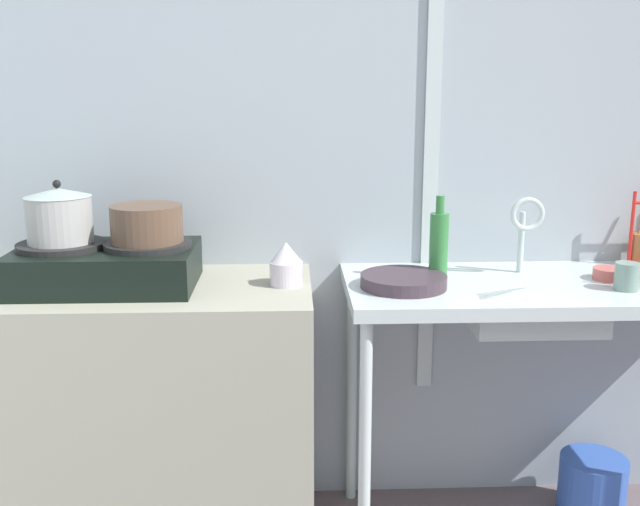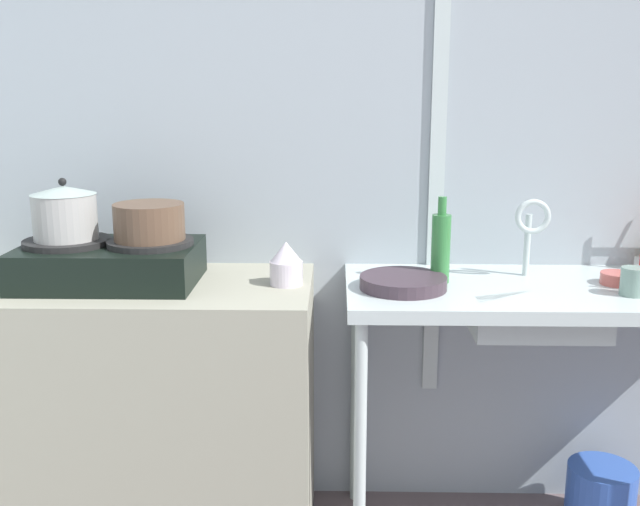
{
  "view_description": "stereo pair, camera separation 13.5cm",
  "coord_description": "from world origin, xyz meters",
  "px_view_note": "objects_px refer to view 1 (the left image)",
  "views": [
    {
      "loc": [
        -0.61,
        -0.55,
        1.44
      ],
      "look_at": [
        -0.53,
        1.58,
        0.96
      ],
      "focal_mm": 40.8,
      "sensor_mm": 36.0,
      "label": 1
    },
    {
      "loc": [
        -0.48,
        -0.55,
        1.44
      ],
      "look_at": [
        -0.53,
        1.58,
        0.96
      ],
      "focal_mm": 40.8,
      "sensor_mm": 36.0,
      "label": 2
    }
  ],
  "objects_px": {
    "sink_basin": "(531,306)",
    "pot_on_left_burner": "(59,215)",
    "bottle_by_sink": "(439,245)",
    "stove": "(106,265)",
    "utensil_jar": "(640,248)",
    "percolator": "(286,264)",
    "bucket_on_floor": "(592,486)",
    "pot_on_right_burner": "(147,224)",
    "faucet": "(526,222)",
    "cup_by_rack": "(627,276)",
    "small_bowl_on_drainboard": "(610,274)",
    "frying_pan": "(403,281)"
  },
  "relations": [
    {
      "from": "sink_basin",
      "to": "pot_on_left_burner",
      "type": "bearing_deg",
      "value": 178.07
    },
    {
      "from": "bottle_by_sink",
      "to": "stove",
      "type": "bearing_deg",
      "value": -178.01
    },
    {
      "from": "utensil_jar",
      "to": "stove",
      "type": "bearing_deg",
      "value": -172.97
    },
    {
      "from": "percolator",
      "to": "bottle_by_sink",
      "type": "relative_size",
      "value": 0.5
    },
    {
      "from": "bucket_on_floor",
      "to": "bottle_by_sink",
      "type": "bearing_deg",
      "value": -175.04
    },
    {
      "from": "bottle_by_sink",
      "to": "bucket_on_floor",
      "type": "xyz_separation_m",
      "value": [
        0.57,
        0.05,
        -0.87
      ]
    },
    {
      "from": "pot_on_right_burner",
      "to": "bucket_on_floor",
      "type": "bearing_deg",
      "value": 3.34
    },
    {
      "from": "sink_basin",
      "to": "faucet",
      "type": "bearing_deg",
      "value": 85.07
    },
    {
      "from": "pot_on_left_burner",
      "to": "percolator",
      "type": "xyz_separation_m",
      "value": [
        0.66,
        -0.0,
        -0.15
      ]
    },
    {
      "from": "stove",
      "to": "pot_on_right_burner",
      "type": "bearing_deg",
      "value": 0.0
    },
    {
      "from": "pot_on_left_burner",
      "to": "utensil_jar",
      "type": "height_order",
      "value": "pot_on_left_burner"
    },
    {
      "from": "cup_by_rack",
      "to": "small_bowl_on_drainboard",
      "type": "distance_m",
      "value": 0.12
    },
    {
      "from": "faucet",
      "to": "sink_basin",
      "type": "bearing_deg",
      "value": -94.93
    },
    {
      "from": "percolator",
      "to": "faucet",
      "type": "distance_m",
      "value": 0.77
    },
    {
      "from": "stove",
      "to": "percolator",
      "type": "bearing_deg",
      "value": -0.46
    },
    {
      "from": "faucet",
      "to": "small_bowl_on_drainboard",
      "type": "bearing_deg",
      "value": -15.3
    },
    {
      "from": "pot_on_left_burner",
      "to": "bottle_by_sink",
      "type": "height_order",
      "value": "pot_on_left_burner"
    },
    {
      "from": "cup_by_rack",
      "to": "bucket_on_floor",
      "type": "xyz_separation_m",
      "value": [
        0.04,
        0.18,
        -0.79
      ]
    },
    {
      "from": "sink_basin",
      "to": "frying_pan",
      "type": "distance_m",
      "value": 0.4
    },
    {
      "from": "frying_pan",
      "to": "cup_by_rack",
      "type": "height_order",
      "value": "cup_by_rack"
    },
    {
      "from": "bottle_by_sink",
      "to": "utensil_jar",
      "type": "bearing_deg",
      "value": 13.88
    },
    {
      "from": "cup_by_rack",
      "to": "utensil_jar",
      "type": "distance_m",
      "value": 0.36
    },
    {
      "from": "sink_basin",
      "to": "utensil_jar",
      "type": "relative_size",
      "value": 1.56
    },
    {
      "from": "pot_on_left_burner",
      "to": "cup_by_rack",
      "type": "distance_m",
      "value": 1.68
    },
    {
      "from": "utensil_jar",
      "to": "faucet",
      "type": "bearing_deg",
      "value": -164.22
    },
    {
      "from": "stove",
      "to": "cup_by_rack",
      "type": "bearing_deg",
      "value": -3.7
    },
    {
      "from": "percolator",
      "to": "bucket_on_floor",
      "type": "relative_size",
      "value": 0.59
    },
    {
      "from": "percolator",
      "to": "frying_pan",
      "type": "relative_size",
      "value": 0.51
    },
    {
      "from": "small_bowl_on_drainboard",
      "to": "bucket_on_floor",
      "type": "height_order",
      "value": "small_bowl_on_drainboard"
    },
    {
      "from": "faucet",
      "to": "utensil_jar",
      "type": "relative_size",
      "value": 1.02
    },
    {
      "from": "cup_by_rack",
      "to": "bottle_by_sink",
      "type": "bearing_deg",
      "value": 165.87
    },
    {
      "from": "percolator",
      "to": "bottle_by_sink",
      "type": "distance_m",
      "value": 0.47
    },
    {
      "from": "bottle_by_sink",
      "to": "sink_basin",
      "type": "bearing_deg",
      "value": -16.8
    },
    {
      "from": "faucet",
      "to": "utensil_jar",
      "type": "xyz_separation_m",
      "value": [
        0.44,
        0.12,
        -0.11
      ]
    },
    {
      "from": "percolator",
      "to": "bucket_on_floor",
      "type": "distance_m",
      "value": 1.33
    },
    {
      "from": "pot_on_left_burner",
      "to": "small_bowl_on_drainboard",
      "type": "bearing_deg",
      "value": 0.71
    },
    {
      "from": "small_bowl_on_drainboard",
      "to": "bottle_by_sink",
      "type": "height_order",
      "value": "bottle_by_sink"
    },
    {
      "from": "sink_basin",
      "to": "bottle_by_sink",
      "type": "xyz_separation_m",
      "value": [
        -0.27,
        0.08,
        0.17
      ]
    },
    {
      "from": "bottle_by_sink",
      "to": "bucket_on_floor",
      "type": "distance_m",
      "value": 1.04
    },
    {
      "from": "frying_pan",
      "to": "bucket_on_floor",
      "type": "bearing_deg",
      "value": 10.49
    },
    {
      "from": "faucet",
      "to": "utensil_jar",
      "type": "height_order",
      "value": "faucet"
    },
    {
      "from": "cup_by_rack",
      "to": "utensil_jar",
      "type": "relative_size",
      "value": 0.33
    },
    {
      "from": "sink_basin",
      "to": "stove",
      "type": "bearing_deg",
      "value": 177.88
    },
    {
      "from": "cup_by_rack",
      "to": "bottle_by_sink",
      "type": "distance_m",
      "value": 0.56
    },
    {
      "from": "stove",
      "to": "sink_basin",
      "type": "distance_m",
      "value": 1.29
    },
    {
      "from": "pot_on_right_burner",
      "to": "frying_pan",
      "type": "bearing_deg",
      "value": -3.27
    },
    {
      "from": "pot_on_left_burner",
      "to": "percolator",
      "type": "relative_size",
      "value": 1.44
    },
    {
      "from": "frying_pan",
      "to": "bucket_on_floor",
      "type": "xyz_separation_m",
      "value": [
        0.69,
        0.13,
        -0.77
      ]
    },
    {
      "from": "utensil_jar",
      "to": "pot_on_left_burner",
      "type": "bearing_deg",
      "value": -173.44
    },
    {
      "from": "pot_on_right_burner",
      "to": "utensil_jar",
      "type": "height_order",
      "value": "utensil_jar"
    }
  ]
}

